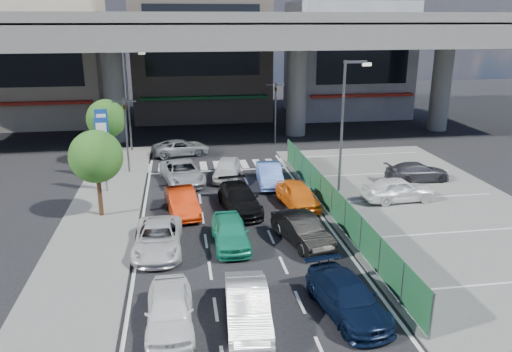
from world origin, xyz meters
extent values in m
plane|color=black|center=(0.00, 0.00, 0.00)|extent=(120.00, 120.00, 0.00)
cube|color=#5F5F5D|center=(11.00, 2.00, 0.03)|extent=(12.00, 28.00, 0.06)
cube|color=#5F5F5D|center=(-7.00, 4.00, 0.06)|extent=(4.00, 30.00, 0.12)
cylinder|color=slate|center=(-8.00, 22.00, 4.00)|extent=(1.80, 1.80, 8.00)
cylinder|color=slate|center=(8.00, 22.00, 4.00)|extent=(1.80, 1.80, 8.00)
cylinder|color=slate|center=(22.00, 22.00, 4.00)|extent=(1.80, 1.80, 8.00)
cube|color=slate|center=(0.00, 22.00, 9.00)|extent=(64.00, 14.00, 2.00)
cube|color=slate|center=(0.00, 15.20, 10.30)|extent=(64.00, 0.40, 0.90)
cube|color=slate|center=(0.00, 28.80, 10.30)|extent=(64.00, 0.40, 0.90)
cube|color=#A59D85|center=(-16.00, 32.00, 6.50)|extent=(12.00, 10.00, 13.00)
cube|color=red|center=(-16.00, 26.90, 2.80)|extent=(10.80, 1.60, 0.25)
cube|color=black|center=(-16.00, 26.98, 7.15)|extent=(9.60, 0.10, 5.85)
cube|color=gray|center=(0.00, 33.00, 7.50)|extent=(14.00, 10.00, 15.00)
cube|color=#125C26|center=(0.00, 27.90, 2.80)|extent=(12.60, 1.60, 0.25)
cube|color=black|center=(0.00, 27.98, 8.25)|extent=(11.20, 0.10, 6.75)
cube|color=gray|center=(16.00, 32.00, 6.00)|extent=(12.00, 10.00, 12.00)
cube|color=red|center=(16.00, 26.90, 2.80)|extent=(10.80, 1.60, 0.25)
cube|color=black|center=(16.00, 26.98, 6.60)|extent=(9.60, 0.10, 5.40)
cylinder|color=#595B60|center=(-6.20, 12.00, 2.60)|extent=(0.14, 0.14, 5.20)
cube|color=#595B60|center=(-6.20, 12.00, 5.00)|extent=(1.60, 0.08, 0.08)
imported|color=black|center=(-6.20, 12.00, 4.70)|extent=(0.26, 1.24, 0.50)
cylinder|color=#595B60|center=(5.50, 19.00, 2.60)|extent=(0.14, 0.14, 5.20)
cube|color=#595B60|center=(5.50, 19.00, 5.00)|extent=(1.60, 0.08, 0.08)
imported|color=black|center=(5.50, 19.00, 4.70)|extent=(0.26, 1.24, 0.50)
cylinder|color=#595B60|center=(7.00, 6.00, 4.00)|extent=(0.16, 0.16, 8.00)
cube|color=#595B60|center=(7.60, 6.00, 7.90)|extent=(1.40, 0.15, 0.15)
cube|color=silver|center=(8.30, 6.00, 7.75)|extent=(0.50, 0.22, 0.18)
cylinder|color=#595B60|center=(-6.50, 18.00, 4.00)|extent=(0.16, 0.16, 8.00)
cube|color=#595B60|center=(-5.90, 18.00, 7.90)|extent=(1.40, 0.15, 0.15)
cube|color=silver|center=(-5.20, 18.00, 7.75)|extent=(0.50, 0.22, 0.18)
cylinder|color=#595B60|center=(-7.20, 8.00, 1.10)|extent=(0.10, 0.10, 2.20)
cube|color=navy|center=(-7.20, 8.00, 3.20)|extent=(0.80, 0.12, 3.00)
cube|color=white|center=(-7.20, 7.93, 3.20)|extent=(0.60, 0.02, 2.40)
cylinder|color=#595B60|center=(-7.60, 11.00, 1.10)|extent=(0.10, 0.10, 2.20)
cube|color=navy|center=(-7.60, 11.00, 3.20)|extent=(0.80, 0.12, 3.00)
cube|color=white|center=(-7.60, 10.93, 3.20)|extent=(0.60, 0.02, 2.40)
cylinder|color=#382314|center=(-7.00, 4.00, 1.20)|extent=(0.24, 0.24, 2.40)
sphere|color=#204E16|center=(-7.00, 4.00, 3.40)|extent=(2.80, 2.80, 2.80)
cylinder|color=#382314|center=(-7.80, 14.50, 1.20)|extent=(0.24, 0.24, 2.40)
sphere|color=#204E16|center=(-7.80, 14.50, 3.40)|extent=(2.80, 2.80, 2.80)
imported|color=white|center=(-3.24, -6.85, 0.69)|extent=(1.65, 4.05, 1.38)
imported|color=silver|center=(-0.55, -7.10, 0.69)|extent=(1.72, 4.27, 1.38)
imported|color=black|center=(3.12, -6.98, 0.65)|extent=(2.52, 4.74, 1.31)
imported|color=silver|center=(-3.83, -0.74, 0.64)|extent=(2.25, 4.69, 1.29)
imported|color=#1D9D76|center=(-0.47, -0.62, 0.69)|extent=(1.67, 4.07, 1.38)
imported|color=black|center=(2.93, -0.97, 0.69)|extent=(2.42, 4.42, 1.38)
imported|color=#BB2606|center=(-2.67, 3.83, 0.69)|extent=(2.06, 4.36, 1.38)
imported|color=black|center=(0.52, 3.77, 0.69)|extent=(2.31, 4.90, 1.38)
imported|color=orange|center=(3.88, 3.92, 0.69)|extent=(2.15, 4.23, 1.38)
imported|color=#A1A5A8|center=(-2.57, 9.34, 0.69)|extent=(3.23, 5.32, 1.38)
imported|color=silver|center=(0.40, 9.66, 0.69)|extent=(2.47, 4.31, 1.38)
imported|color=#5175CE|center=(2.99, 8.02, 0.69)|extent=(1.73, 4.28, 1.38)
imported|color=#A3A6AB|center=(-2.54, 16.31, 0.61)|extent=(4.67, 2.78, 1.22)
imported|color=white|center=(9.85, 3.72, 0.77)|extent=(4.28, 1.92, 1.43)
imported|color=#35343A|center=(12.71, 7.13, 0.67)|extent=(4.28, 1.86, 1.23)
cone|color=#E33E0C|center=(5.60, 4.45, 0.42)|extent=(0.40, 0.40, 0.71)
camera|label=1|loc=(-2.61, -22.15, 10.28)|focal=35.00mm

